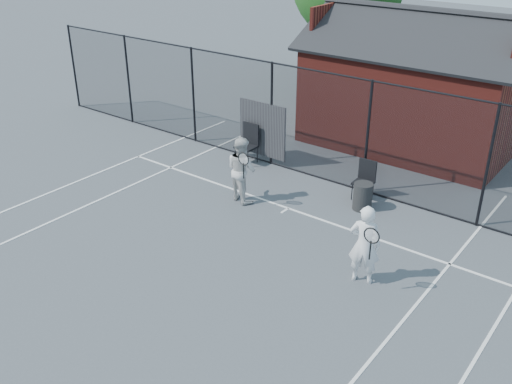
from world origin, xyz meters
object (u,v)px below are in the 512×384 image
Objects in this scene: player_back at (242,169)px; clubhouse at (414,94)px; chair_left at (246,145)px; chair_right at (363,181)px; waste_bin at (363,196)px; player_front at (365,244)px.

clubhouse is at bearing 74.62° from player_back.
chair_left reaches higher than chair_right.
waste_bin is at bearing -7.77° from chair_left.
chair_left is 1.14× the size of chair_right.
clubhouse reaches higher than chair_left.
chair_left is (-1.36, 1.91, -0.28)m from player_back.
chair_right is at bearing -0.73° from chair_left.
player_back reaches higher than waste_bin.
chair_left is at bearing 125.46° from player_back.
clubhouse is at bearing 54.15° from chair_left.
clubhouse is 8.05m from player_front.
clubhouse is 6.59m from player_back.
player_back is (-4.14, 1.33, 0.00)m from player_front.
chair_left is at bearing 149.46° from player_front.
chair_right is at bearing 117.53° from waste_bin.
player_back is 2.45× the size of waste_bin.
player_front is 4.35m from player_back.
player_front reaches higher than chair_left.
player_front is (2.40, -7.64, -0.76)m from clubhouse.
player_back is at bearing -55.28° from chair_left.
player_front reaches higher than waste_bin.
clubhouse is 5.72× the size of chair_left.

